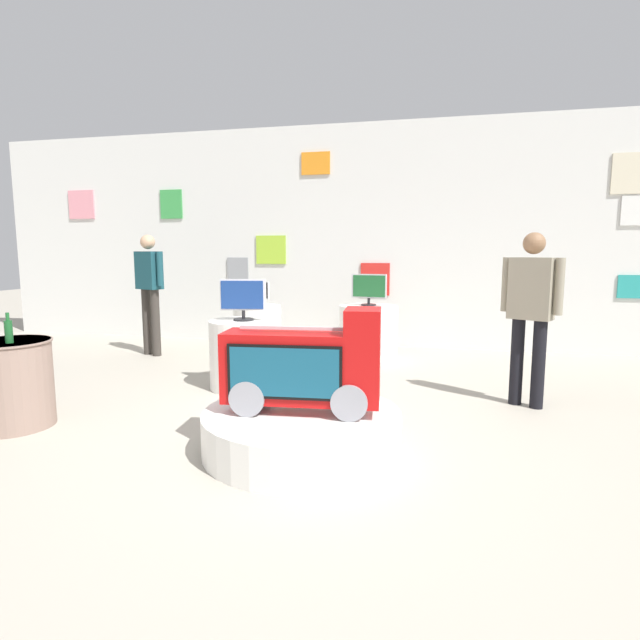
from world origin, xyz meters
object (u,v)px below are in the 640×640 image
(tv_on_right_rear, at_px, (257,293))
(side_table_round, at_px, (12,383))
(novelty_firetruck_tv, at_px, (304,370))
(tv_on_center_rear, at_px, (369,288))
(display_pedestal_right_rear, at_px, (258,332))
(display_pedestal_left_rear, at_px, (244,354))
(shopper_browsing_rear, at_px, (150,285))
(display_pedestal_center_rear, at_px, (368,332))
(tv_on_left_rear, at_px, (243,298))
(shopper_browsing_near_truck, at_px, (531,306))
(main_display_pedestal, at_px, (302,430))
(bottle_on_side_table, at_px, (9,331))

(tv_on_right_rear, relative_size, side_table_round, 0.53)
(novelty_firetruck_tv, bearing_deg, tv_on_center_rear, 89.35)
(novelty_firetruck_tv, relative_size, display_pedestal_right_rear, 1.58)
(display_pedestal_left_rear, height_order, side_table_round, display_pedestal_left_rear)
(novelty_firetruck_tv, relative_size, tv_on_right_rear, 2.98)
(shopper_browsing_rear, bearing_deg, display_pedestal_right_rear, 4.10)
(display_pedestal_left_rear, bearing_deg, display_pedestal_center_rear, 58.09)
(tv_on_left_rear, bearing_deg, shopper_browsing_near_truck, -0.46)
(tv_on_center_rear, bearing_deg, side_table_round, -127.14)
(tv_on_left_rear, distance_m, display_pedestal_center_rear, 2.19)
(display_pedestal_center_rear, bearing_deg, tv_on_right_rear, -167.54)
(display_pedestal_left_rear, bearing_deg, tv_on_left_rear, -100.53)
(display_pedestal_left_rear, xyz_separation_m, display_pedestal_right_rear, (-0.38, 1.46, 0.00))
(main_display_pedestal, height_order, display_pedestal_center_rear, display_pedestal_center_rear)
(tv_on_center_rear, relative_size, side_table_round, 0.66)
(side_table_round, bearing_deg, novelty_firetruck_tv, 0.83)
(display_pedestal_right_rear, bearing_deg, side_table_round, -109.27)
(tv_on_center_rear, bearing_deg, display_pedestal_left_rear, -121.99)
(side_table_round, bearing_deg, display_pedestal_left_rear, 47.83)
(display_pedestal_center_rear, height_order, display_pedestal_right_rear, same)
(novelty_firetruck_tv, relative_size, display_pedestal_center_rear, 1.45)
(display_pedestal_left_rear, xyz_separation_m, shopper_browsing_near_truck, (2.86, -0.03, 0.59))
(novelty_firetruck_tv, height_order, shopper_browsing_rear, shopper_browsing_rear)
(display_pedestal_right_rear, height_order, shopper_browsing_rear, shopper_browsing_rear)
(novelty_firetruck_tv, xyz_separation_m, display_pedestal_right_rear, (-1.45, 3.02, -0.25))
(novelty_firetruck_tv, bearing_deg, display_pedestal_center_rear, 89.36)
(tv_on_center_rear, distance_m, display_pedestal_right_rear, 1.64)
(side_table_round, distance_m, shopper_browsing_near_truck, 4.62)
(display_pedestal_right_rear, distance_m, tv_on_right_rear, 0.54)
(display_pedestal_center_rear, xyz_separation_m, shopper_browsing_rear, (-3.04, -0.44, 0.63))
(bottle_on_side_table, bearing_deg, shopper_browsing_near_truck, 21.32)
(bottle_on_side_table, bearing_deg, main_display_pedestal, 2.85)
(tv_on_left_rear, bearing_deg, display_pedestal_left_rear, 79.47)
(tv_on_center_rear, relative_size, shopper_browsing_near_truck, 0.30)
(display_pedestal_center_rear, height_order, shopper_browsing_rear, shopper_browsing_rear)
(bottle_on_side_table, distance_m, shopper_browsing_rear, 3.08)
(side_table_round, xyz_separation_m, shopper_browsing_rear, (-0.49, 2.94, 0.63))
(main_display_pedestal, bearing_deg, display_pedestal_right_rear, 115.36)
(novelty_firetruck_tv, bearing_deg, side_table_round, -179.17)
(side_table_round, relative_size, shopper_browsing_near_truck, 0.45)
(display_pedestal_left_rear, bearing_deg, tv_on_center_rear, 58.01)
(bottle_on_side_table, distance_m, shopper_browsing_near_truck, 4.52)
(display_pedestal_center_rear, bearing_deg, tv_on_left_rear, -121.87)
(display_pedestal_center_rear, relative_size, display_pedestal_right_rear, 1.08)
(tv_on_center_rear, height_order, shopper_browsing_near_truck, shopper_browsing_near_truck)
(display_pedestal_right_rear, distance_m, shopper_browsing_rear, 1.68)
(side_table_round, bearing_deg, bottle_on_side_table, -41.27)
(novelty_firetruck_tv, xyz_separation_m, side_table_round, (-2.52, -0.04, -0.24))
(display_pedestal_center_rear, bearing_deg, tv_on_center_rear, -81.25)
(novelty_firetruck_tv, height_order, shopper_browsing_near_truck, shopper_browsing_near_truck)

